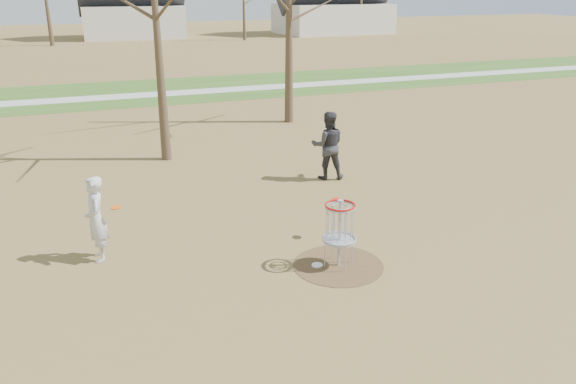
# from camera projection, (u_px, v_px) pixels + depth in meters

# --- Properties ---
(ground) EXTENTS (160.00, 160.00, 0.00)m
(ground) POSITION_uv_depth(u_px,v_px,m) (338.00, 265.00, 11.12)
(ground) COLOR brown
(ground) RESTS_ON ground
(green_band) EXTENTS (160.00, 8.00, 0.01)m
(green_band) POSITION_uv_depth(u_px,v_px,m) (166.00, 90.00, 29.55)
(green_band) COLOR #2D5119
(green_band) RESTS_ON ground
(footpath) EXTENTS (160.00, 1.50, 0.01)m
(footpath) POSITION_uv_depth(u_px,v_px,m) (170.00, 93.00, 28.67)
(footpath) COLOR #9E9E99
(footpath) RESTS_ON green_band
(dirt_circle) EXTENTS (1.80, 1.80, 0.01)m
(dirt_circle) POSITION_uv_depth(u_px,v_px,m) (338.00, 265.00, 11.12)
(dirt_circle) COLOR #47331E
(dirt_circle) RESTS_ON ground
(player_standing) EXTENTS (0.45, 0.66, 1.75)m
(player_standing) POSITION_uv_depth(u_px,v_px,m) (96.00, 219.00, 11.09)
(player_standing) COLOR #BCBCBC
(player_standing) RESTS_ON ground
(player_throwing) EXTENTS (1.11, 0.97, 1.94)m
(player_throwing) POSITION_uv_depth(u_px,v_px,m) (328.00, 145.00, 15.82)
(player_throwing) COLOR #2D2D32
(player_throwing) RESTS_ON ground
(disc_grounded) EXTENTS (0.22, 0.22, 0.02)m
(disc_grounded) POSITION_uv_depth(u_px,v_px,m) (317.00, 265.00, 11.09)
(disc_grounded) COLOR white
(disc_grounded) RESTS_ON dirt_circle
(discs_in_play) EXTENTS (4.72, 0.85, 0.27)m
(discs_in_play) POSITION_uv_depth(u_px,v_px,m) (236.00, 203.00, 11.58)
(discs_in_play) COLOR red
(discs_in_play) RESTS_ON ground
(disc_golf_basket) EXTENTS (0.64, 0.64, 1.35)m
(disc_golf_basket) POSITION_uv_depth(u_px,v_px,m) (340.00, 223.00, 10.80)
(disc_golf_basket) COLOR #9EA3AD
(disc_golf_basket) RESTS_ON ground
(houses_row) EXTENTS (56.51, 10.01, 7.26)m
(houses_row) POSITION_uv_depth(u_px,v_px,m) (156.00, 3.00, 57.45)
(houses_row) COLOR silver
(houses_row) RESTS_ON ground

